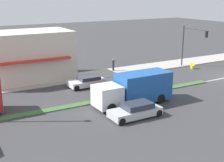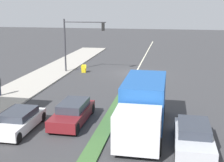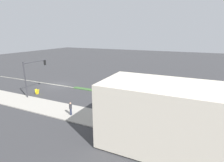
% 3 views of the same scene
% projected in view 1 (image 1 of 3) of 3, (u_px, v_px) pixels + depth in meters
% --- Properties ---
extents(ground_plane, '(160.00, 160.00, 0.00)m').
position_uv_depth(ground_plane, '(97.00, 102.00, 29.69)').
color(ground_plane, '#38383A').
extents(sidewalk_right, '(4.00, 73.00, 0.12)m').
position_uv_depth(sidewalk_right, '(59.00, 80.00, 36.96)').
color(sidewalk_right, '#A8A399').
rests_on(sidewalk_right, ground).
extents(building_corner_store, '(6.53, 10.34, 5.66)m').
position_uv_depth(building_corner_store, '(26.00, 56.00, 36.40)').
color(building_corner_store, beige).
rests_on(building_corner_store, sidewalk_right).
extents(traffic_signal_main, '(4.59, 0.34, 5.60)m').
position_uv_depth(traffic_signal_main, '(190.00, 40.00, 42.03)').
color(traffic_signal_main, '#333338').
rests_on(traffic_signal_main, sidewalk_right).
extents(pedestrian, '(0.34, 0.34, 1.61)m').
position_uv_depth(pedestrian, '(113.00, 64.00, 41.00)').
color(pedestrian, '#282D42').
rests_on(pedestrian, sidewalk_right).
extents(warning_aframe_sign, '(0.45, 0.53, 0.84)m').
position_uv_depth(warning_aframe_sign, '(192.00, 66.00, 42.53)').
color(warning_aframe_sign, yellow).
rests_on(warning_aframe_sign, ground).
extents(delivery_truck, '(2.44, 7.50, 2.87)m').
position_uv_depth(delivery_truck, '(135.00, 89.00, 28.81)').
color(delivery_truck, silver).
rests_on(delivery_truck, ground).
extents(sedan_silver, '(1.91, 4.41, 1.24)m').
position_uv_depth(sedan_silver, '(136.00, 110.00, 25.84)').
color(sedan_silver, '#B7BABF').
rests_on(sedan_silver, ground).
extents(van_white, '(1.89, 4.08, 1.17)m').
position_uv_depth(van_white, '(88.00, 82.00, 34.37)').
color(van_white, silver).
rests_on(van_white, ground).
extents(sedan_maroon, '(1.78, 4.51, 1.32)m').
position_uv_depth(sedan_maroon, '(114.00, 85.00, 32.86)').
color(sedan_maroon, maroon).
rests_on(sedan_maroon, ground).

